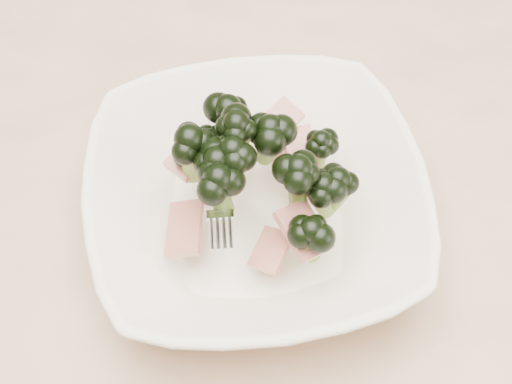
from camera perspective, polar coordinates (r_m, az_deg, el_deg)
dining_table at (r=0.71m, az=-4.36°, el=-5.24°), size 1.20×0.80×0.75m
broccoli_dish at (r=0.58m, az=-0.05°, el=-0.46°), size 0.35×0.35×0.12m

